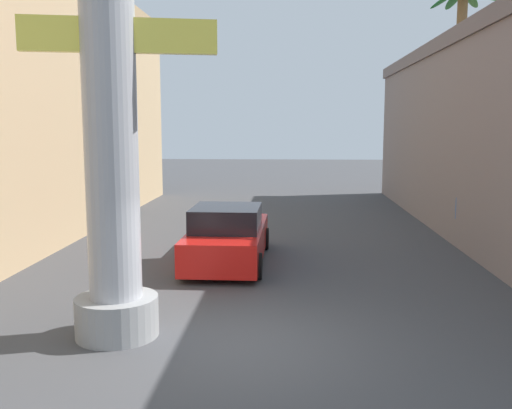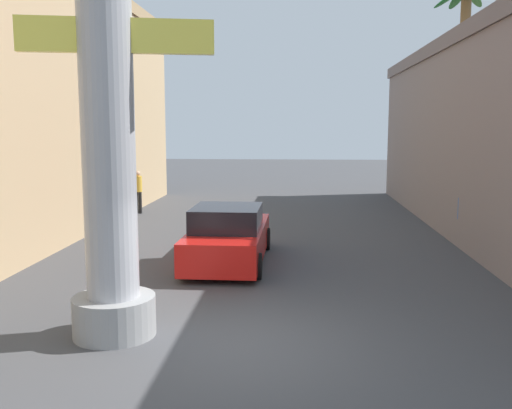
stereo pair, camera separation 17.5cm
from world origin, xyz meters
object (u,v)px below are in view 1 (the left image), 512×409
(palm_tree_mid_right, at_px, (459,82))
(pedestrian_mid_right, at_px, (461,214))
(palm_tree_far_left, at_px, (124,103))
(neon_sign_pole, at_px, (109,68))
(street_lamp, at_px, (510,87))
(car_lead, at_px, (228,237))
(palm_tree_mid_left, at_px, (57,74))
(pedestrian_far_left, at_px, (135,189))

(palm_tree_mid_right, bearing_deg, pedestrian_mid_right, -102.66)
(palm_tree_far_left, height_order, pedestrian_mid_right, palm_tree_far_left)
(neon_sign_pole, height_order, street_lamp, neon_sign_pole)
(car_lead, bearing_deg, pedestrian_mid_right, 20.71)
(street_lamp, bearing_deg, palm_tree_mid_left, 164.00)
(palm_tree_mid_left, bearing_deg, neon_sign_pole, -63.48)
(street_lamp, relative_size, car_lead, 1.60)
(car_lead, bearing_deg, palm_tree_mid_left, 144.88)
(palm_tree_far_left, bearing_deg, pedestrian_far_left, -69.71)
(palm_tree_mid_left, relative_size, pedestrian_mid_right, 4.95)
(car_lead, relative_size, palm_tree_mid_left, 0.57)
(neon_sign_pole, distance_m, car_lead, 6.83)
(street_lamp, height_order, car_lead, street_lamp)
(neon_sign_pole, relative_size, palm_tree_far_left, 1.34)
(pedestrian_far_left, bearing_deg, pedestrian_mid_right, -26.64)
(palm_tree_far_left, height_order, pedestrian_far_left, palm_tree_far_left)
(car_lead, xyz_separation_m, palm_tree_mid_left, (-6.27, 4.41, 4.68))
(neon_sign_pole, bearing_deg, palm_tree_mid_right, 53.12)
(palm_tree_mid_right, height_order, pedestrian_far_left, palm_tree_mid_right)
(neon_sign_pole, relative_size, palm_tree_mid_left, 1.22)
(palm_tree_far_left, distance_m, pedestrian_far_left, 5.77)
(palm_tree_mid_left, xyz_separation_m, pedestrian_far_left, (1.45, 4.03, -4.33))
(palm_tree_mid_left, height_order, pedestrian_mid_right, palm_tree_mid_left)
(street_lamp, bearing_deg, pedestrian_far_left, 146.85)
(street_lamp, xyz_separation_m, pedestrian_mid_right, (-0.47, 2.08, -3.64))
(palm_tree_mid_left, height_order, palm_tree_far_left, palm_tree_mid_left)
(car_lead, height_order, pedestrian_mid_right, pedestrian_mid_right)
(street_lamp, xyz_separation_m, pedestrian_far_left, (-12.14, 7.93, -3.59))
(palm_tree_mid_left, distance_m, palm_tree_far_left, 8.23)
(neon_sign_pole, bearing_deg, pedestrian_far_left, 104.05)
(neon_sign_pole, distance_m, palm_tree_mid_right, 15.20)
(car_lead, height_order, palm_tree_mid_left, palm_tree_mid_left)
(palm_tree_mid_left, distance_m, palm_tree_mid_right, 14.22)
(car_lead, xyz_separation_m, pedestrian_far_left, (-4.82, 8.44, 0.34))
(neon_sign_pole, relative_size, pedestrian_mid_right, 6.04)
(neon_sign_pole, height_order, palm_tree_mid_left, neon_sign_pole)
(street_lamp, relative_size, palm_tree_mid_left, 0.92)
(pedestrian_mid_right, distance_m, pedestrian_far_left, 13.06)
(palm_tree_far_left, xyz_separation_m, pedestrian_mid_right, (13.21, -10.02, -3.73))
(car_lead, distance_m, pedestrian_mid_right, 7.33)
(pedestrian_mid_right, bearing_deg, car_lead, -159.29)
(neon_sign_pole, xyz_separation_m, car_lead, (1.34, 5.46, -3.87))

